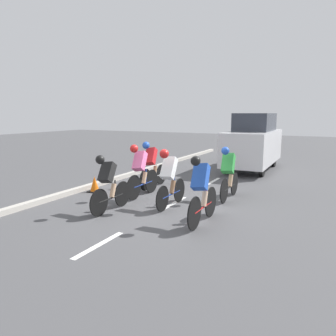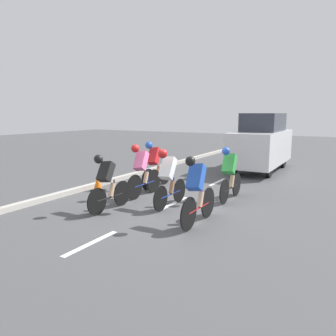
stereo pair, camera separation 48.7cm
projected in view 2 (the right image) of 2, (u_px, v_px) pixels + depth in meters
The scene contains 13 objects.
ground_plane at pixel (172, 204), 8.75m from camera, with size 60.00×60.00×0.00m, color #4C4C4F.
lane_stripe_near at pixel (91, 243), 6.12m from camera, with size 0.12×1.40×0.01m, color white.
lane_stripe_mid at pixel (174, 203), 8.85m from camera, with size 0.12×1.40×0.01m, color white.
lane_stripe_far at pixel (218, 182), 11.58m from camera, with size 0.12×1.40×0.01m, color white.
curb at pixel (86, 187), 10.42m from camera, with size 0.20×24.52×0.14m, color #B7B2A8.
cyclist_red at pixel (155, 163), 10.60m from camera, with size 0.41×1.73×1.52m.
cyclist_white at pixel (168, 176), 8.35m from camera, with size 0.36×1.64×1.53m.
cyclist_black at pixel (107, 181), 8.05m from camera, with size 0.38×1.62×1.44m.
cyclist_green at pixel (230, 172), 9.03m from camera, with size 0.38×1.68×1.51m.
cyclist_blue at pixel (197, 189), 7.04m from camera, with size 0.38×1.72×1.53m.
cyclist_pink at pixel (142, 169), 9.46m from camera, with size 0.40×1.72×1.54m.
support_car at pixel (261, 143), 13.70m from camera, with size 1.70×4.36×2.40m.
traffic_cone at pixel (98, 184), 10.21m from camera, with size 0.36×0.36×0.49m.
Camera 2 is at (-4.15, 7.38, 2.40)m, focal length 35.00 mm.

